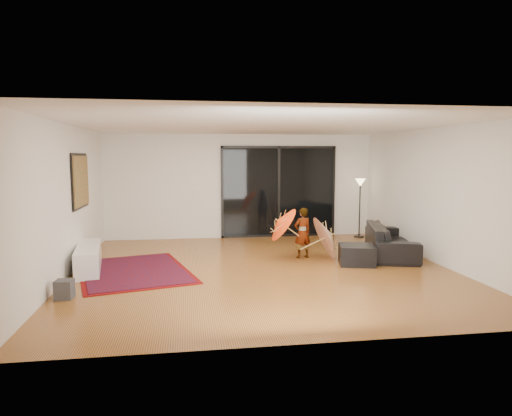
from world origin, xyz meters
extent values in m
plane|color=#A55F2D|center=(0.00, 0.00, 0.00)|extent=(7.00, 7.00, 0.00)
plane|color=white|center=(0.00, 0.00, 2.70)|extent=(7.00, 7.00, 0.00)
plane|color=silver|center=(0.00, 3.50, 1.35)|extent=(7.00, 0.00, 7.00)
plane|color=silver|center=(0.00, -3.50, 1.35)|extent=(7.00, 0.00, 7.00)
plane|color=silver|center=(-3.50, 0.00, 1.35)|extent=(0.00, 7.00, 7.00)
plane|color=silver|center=(3.50, 0.00, 1.35)|extent=(0.00, 7.00, 7.00)
cube|color=black|center=(1.00, 3.47, 1.20)|extent=(3.00, 0.04, 2.40)
cube|color=black|center=(1.00, 3.45, 2.37)|extent=(3.06, 0.06, 0.06)
cube|color=black|center=(1.00, 3.45, 0.03)|extent=(3.06, 0.06, 0.06)
cube|color=black|center=(1.00, 3.45, 1.20)|extent=(0.06, 0.06, 2.40)
cube|color=black|center=(-3.48, 1.00, 1.65)|extent=(0.02, 1.28, 1.08)
cube|color=#235739|center=(-3.46, 1.00, 1.65)|extent=(0.03, 1.18, 0.98)
cube|color=white|center=(-3.25, 0.41, 0.23)|extent=(0.66, 1.72, 0.47)
cube|color=#424244|center=(-3.25, -1.33, 0.14)|extent=(0.26, 0.26, 0.29)
cube|color=#630809|center=(-2.41, 0.19, 0.01)|extent=(2.51, 3.04, 0.01)
cube|color=#62090B|center=(-2.41, 0.19, 0.01)|extent=(2.31, 2.84, 0.02)
imported|color=black|center=(2.95, 0.84, 0.33)|extent=(1.47, 2.40, 0.65)
cube|color=black|center=(1.90, 0.12, 0.19)|extent=(0.82, 0.82, 0.38)
cylinder|color=black|center=(3.10, 3.06, 0.01)|extent=(0.27, 0.27, 0.03)
cylinder|color=black|center=(3.10, 3.06, 0.71)|extent=(0.03, 0.03, 1.42)
cone|color=#FFD899|center=(3.10, 3.06, 1.44)|extent=(0.27, 0.27, 0.21)
imported|color=#999999|center=(0.98, 0.84, 0.53)|extent=(0.45, 0.36, 1.06)
cone|color=#ED3D0C|center=(0.43, 0.79, 0.73)|extent=(0.61, 0.80, 0.74)
cylinder|color=tan|center=(0.43, 0.79, 0.40)|extent=(0.42, 0.02, 0.32)
cylinder|color=tan|center=(0.43, 0.79, 0.84)|extent=(0.05, 0.02, 0.05)
cone|color=beige|center=(1.58, 0.69, 0.51)|extent=(0.56, 0.95, 0.95)
cylinder|color=tan|center=(1.58, 0.69, 0.13)|extent=(0.51, 0.02, 0.24)
cylinder|color=tan|center=(1.58, 0.69, 0.62)|extent=(0.06, 0.02, 0.04)
camera|label=1|loc=(-1.40, -8.35, 2.13)|focal=32.00mm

